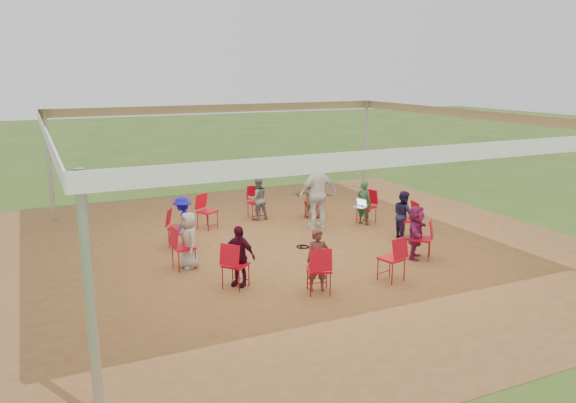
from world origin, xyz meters
name	(u,v)px	position (x,y,z in m)	size (l,w,h in m)	color
ground	(298,247)	(0.00, 0.00, 0.00)	(80.00, 80.00, 0.00)	#365319
dirt_patch	(298,247)	(0.00, 0.00, 0.01)	(13.00, 13.00, 0.00)	brown
tent	(298,145)	(0.00, 0.00, 2.37)	(10.33, 10.33, 3.00)	#B2B2B7
chair_0	(367,207)	(2.56, 1.08, 0.45)	(0.42, 0.44, 0.90)	red
chair_1	(312,201)	(1.57, 2.30, 0.45)	(0.42, 0.44, 0.90)	red
chair_2	(256,203)	(0.08, 2.78, 0.45)	(0.42, 0.44, 0.90)	red
chair_3	(207,212)	(-1.44, 2.38, 0.45)	(0.42, 0.44, 0.90)	red
chair_4	(178,228)	(-2.50, 1.23, 0.45)	(0.42, 0.44, 0.90)	red
chair_5	(184,248)	(-2.76, -0.32, 0.45)	(0.42, 0.44, 0.90)	red
chair_6	(236,265)	(-2.15, -1.76, 0.45)	(0.42, 0.44, 0.90)	red
chair_7	(319,270)	(-0.86, -2.65, 0.45)	(0.42, 0.44, 0.90)	red
chair_8	(391,259)	(0.71, -2.69, 0.45)	(0.42, 0.44, 0.90)	red
chair_9	(421,239)	(2.05, -1.88, 0.45)	(0.42, 0.44, 0.90)	red
chair_10	(408,220)	(2.74, -0.48, 0.45)	(0.42, 0.44, 0.90)	red
person_seated_0	(364,203)	(2.45, 1.03, 0.60)	(0.43, 0.28, 1.18)	#295331
person_seated_1	(312,197)	(1.50, 2.20, 0.60)	(1.09, 0.41, 1.18)	#9D895F
person_seated_2	(258,199)	(0.08, 2.66, 0.60)	(0.57, 0.33, 1.18)	slate
person_seated_3	(183,222)	(-2.39, 1.18, 0.60)	(0.76, 0.38, 1.18)	#1412AF
person_seated_4	(189,240)	(-2.64, -0.30, 0.60)	(0.58, 0.32, 1.18)	#ADA798
person_seated_5	(239,256)	(-2.06, -1.68, 0.60)	(0.69, 0.35, 1.18)	#41081D
person_seated_6	(318,260)	(-0.82, -2.53, 0.60)	(0.43, 0.28, 1.18)	#5A2A26
person_seated_7	(416,232)	(1.96, -1.80, 0.60)	(1.09, 0.41, 1.18)	#831B53
person_seated_8	(403,215)	(2.62, -0.46, 0.60)	(0.57, 0.33, 1.18)	#1E183B
standing_person	(318,194)	(1.16, 1.21, 0.91)	(1.06, 0.54, 1.81)	white
cable_coil	(303,247)	(0.10, -0.09, 0.02)	(0.30, 0.30, 0.03)	black
laptop	(361,205)	(2.30, 0.97, 0.57)	(0.36, 0.40, 0.22)	#B7B7BC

